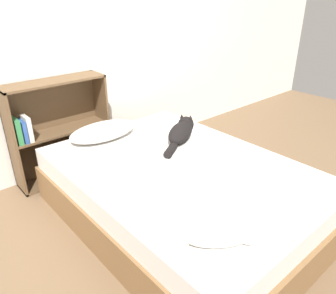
{
  "coord_description": "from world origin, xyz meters",
  "views": [
    {
      "loc": [
        -1.46,
        -1.52,
        1.64
      ],
      "look_at": [
        0.0,
        0.15,
        0.56
      ],
      "focal_mm": 35.0,
      "sensor_mm": 36.0,
      "label": 1
    }
  ],
  "objects_px": {
    "cat_dark": "(181,131)",
    "bookshelf": "(56,129)",
    "bed": "(181,193)",
    "cat_light": "(222,235)",
    "pillow": "(103,131)"
  },
  "relations": [
    {
      "from": "cat_dark",
      "to": "bookshelf",
      "type": "relative_size",
      "value": 0.6
    },
    {
      "from": "bed",
      "to": "cat_dark",
      "type": "relative_size",
      "value": 3.64
    },
    {
      "from": "bed",
      "to": "cat_light",
      "type": "height_order",
      "value": "cat_light"
    },
    {
      "from": "bed",
      "to": "bookshelf",
      "type": "relative_size",
      "value": 2.19
    },
    {
      "from": "cat_dark",
      "to": "bookshelf",
      "type": "height_order",
      "value": "bookshelf"
    },
    {
      "from": "cat_light",
      "to": "pillow",
      "type": "bearing_deg",
      "value": 116.6
    },
    {
      "from": "bookshelf",
      "to": "cat_dark",
      "type": "bearing_deg",
      "value": -49.92
    },
    {
      "from": "cat_dark",
      "to": "bookshelf",
      "type": "xyz_separation_m",
      "value": [
        -0.75,
        0.89,
        -0.05
      ]
    },
    {
      "from": "bed",
      "to": "cat_light",
      "type": "distance_m",
      "value": 0.89
    },
    {
      "from": "bed",
      "to": "bookshelf",
      "type": "height_order",
      "value": "bookshelf"
    },
    {
      "from": "cat_light",
      "to": "bookshelf",
      "type": "distance_m",
      "value": 1.98
    },
    {
      "from": "bed",
      "to": "pillow",
      "type": "bearing_deg",
      "value": 101.38
    },
    {
      "from": "bed",
      "to": "cat_dark",
      "type": "xyz_separation_m",
      "value": [
        0.34,
        0.36,
        0.3
      ]
    },
    {
      "from": "bed",
      "to": "pillow",
      "type": "distance_m",
      "value": 0.89
    },
    {
      "from": "cat_light",
      "to": "bookshelf",
      "type": "height_order",
      "value": "bookshelf"
    }
  ]
}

